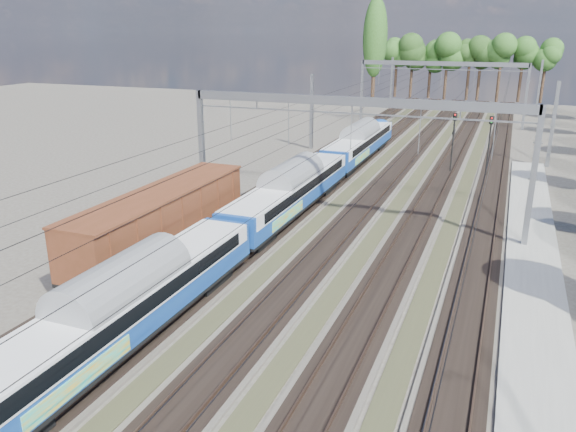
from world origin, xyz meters
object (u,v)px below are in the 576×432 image
at_px(emu_train, 290,186).
at_px(signal_near, 453,135).
at_px(freight_boxcar, 162,218).
at_px(signal_far, 489,140).
at_px(worker, 454,131).

distance_m(emu_train, signal_near, 20.83).
xyz_separation_m(freight_boxcar, signal_far, (17.25, 27.18, 1.24)).
relative_size(worker, signal_near, 0.31).
relative_size(emu_train, freight_boxcar, 3.87).
height_order(emu_train, worker, emu_train).
xyz_separation_m(emu_train, freight_boxcar, (-4.50, -9.61, -0.00)).
height_order(emu_train, freight_boxcar, emu_train).
bearing_deg(freight_boxcar, signal_far, 57.60).
bearing_deg(signal_near, freight_boxcar, -97.86).
relative_size(freight_boxcar, signal_near, 2.65).
distance_m(freight_boxcar, signal_near, 31.43).
bearing_deg(worker, signal_near, 162.80).
bearing_deg(worker, signal_far, 171.53).
distance_m(worker, signal_far, 21.32).
xyz_separation_m(freight_boxcar, worker, (12.26, 47.73, -1.50)).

